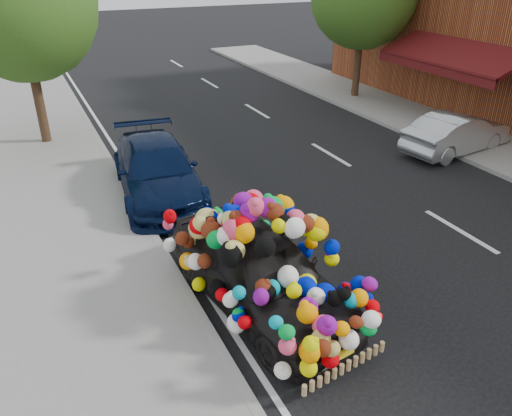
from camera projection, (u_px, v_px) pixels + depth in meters
The scene contains 9 objects.
ground at pixel (315, 273), 9.20m from camera, with size 100.00×100.00×0.00m, color black.
sidewalk at pixel (71, 339), 7.52m from camera, with size 4.00×60.00×0.12m, color gray.
kerb at pixel (193, 304), 8.27m from camera, with size 0.15×60.00×0.13m, color gray.
footpath_far at pixel (499, 151), 14.72m from camera, with size 3.00×40.00×0.12m, color gray.
lane_markings at pixel (460, 231), 10.57m from camera, with size 6.00×50.00×0.01m, color silver, non-canonical shape.
tree_near_sidewalk at pixel (20, 4), 13.55m from camera, with size 4.20×4.20×6.13m.
plush_art_car at pixel (260, 254), 7.90m from camera, with size 2.54×4.37×1.99m.
navy_sedan at pixel (157, 170), 11.88m from camera, with size 1.81×4.45×1.29m, color black.
silver_hatchback at pixel (457, 133), 14.51m from camera, with size 1.24×3.55×1.17m, color #A5A8AC.
Camera 1 is at (-4.26, -6.44, 5.25)m, focal length 35.00 mm.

